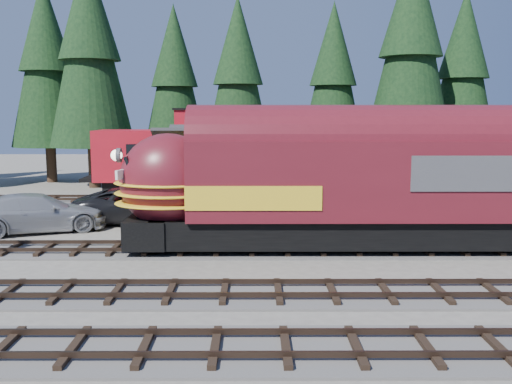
{
  "coord_description": "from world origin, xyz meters",
  "views": [
    {
      "loc": [
        -1.4,
        -20.31,
        6.1
      ],
      "look_at": [
        -1.32,
        4.0,
        2.62
      ],
      "focal_mm": 40.0,
      "sensor_mm": 36.0,
      "label": 1
    }
  ],
  "objects_px": {
    "caboose": "(182,159)",
    "pickup_truck_a": "(140,205)",
    "depot": "(280,169)",
    "pickup_truck_b": "(38,213)",
    "locomotive": "(313,188)"
  },
  "relations": [
    {
      "from": "caboose",
      "to": "pickup_truck_a",
      "type": "height_order",
      "value": "caboose"
    },
    {
      "from": "depot",
      "to": "pickup_truck_a",
      "type": "xyz_separation_m",
      "value": [
        -7.67,
        -0.03,
        -1.99
      ]
    },
    {
      "from": "depot",
      "to": "caboose",
      "type": "distance_m",
      "value": 9.79
    },
    {
      "from": "depot",
      "to": "pickup_truck_b",
      "type": "relative_size",
      "value": 1.91
    },
    {
      "from": "pickup_truck_a",
      "to": "locomotive",
      "type": "bearing_deg",
      "value": -129.12
    },
    {
      "from": "depot",
      "to": "locomotive",
      "type": "bearing_deg",
      "value": -79.99
    },
    {
      "from": "locomotive",
      "to": "caboose",
      "type": "bearing_deg",
      "value": 117.97
    },
    {
      "from": "caboose",
      "to": "pickup_truck_a",
      "type": "distance_m",
      "value": 7.88
    },
    {
      "from": "pickup_truck_a",
      "to": "pickup_truck_b",
      "type": "relative_size",
      "value": 1.04
    },
    {
      "from": "locomotive",
      "to": "pickup_truck_a",
      "type": "height_order",
      "value": "locomotive"
    },
    {
      "from": "caboose",
      "to": "pickup_truck_b",
      "type": "xyz_separation_m",
      "value": [
        -6.09,
        -9.89,
        -1.87
      ]
    },
    {
      "from": "locomotive",
      "to": "pickup_truck_b",
      "type": "bearing_deg",
      "value": 163.08
    },
    {
      "from": "caboose",
      "to": "pickup_truck_b",
      "type": "distance_m",
      "value": 11.76
    },
    {
      "from": "locomotive",
      "to": "caboose",
      "type": "distance_m",
      "value": 15.85
    },
    {
      "from": "depot",
      "to": "caboose",
      "type": "height_order",
      "value": "caboose"
    }
  ]
}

